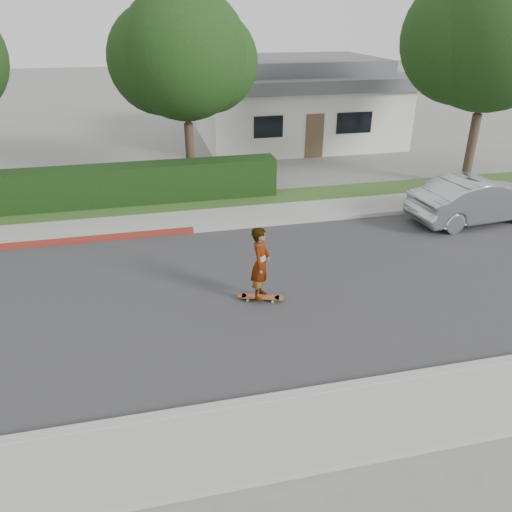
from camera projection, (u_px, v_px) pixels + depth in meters
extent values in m
plane|color=slate|center=(172.00, 300.00, 12.48)|extent=(120.00, 120.00, 0.00)
cube|color=#2D2D30|center=(172.00, 299.00, 12.47)|extent=(60.00, 8.00, 0.01)
cube|color=#9E9E99|center=(189.00, 413.00, 8.86)|extent=(60.00, 0.20, 0.15)
cube|color=gray|center=(195.00, 453.00, 8.08)|extent=(60.00, 1.60, 0.12)
cube|color=#9E9E99|center=(162.00, 233.00, 16.03)|extent=(60.00, 0.20, 0.15)
cube|color=gray|center=(161.00, 223.00, 16.82)|extent=(60.00, 1.60, 0.12)
cube|color=#2D4C1E|center=(158.00, 207.00, 18.22)|extent=(60.00, 1.60, 0.10)
cube|color=black|center=(71.00, 189.00, 17.84)|extent=(15.00, 1.00, 1.50)
cylinder|color=#33261C|center=(190.00, 155.00, 20.08)|extent=(0.36, 0.36, 2.52)
cylinder|color=#33261C|center=(187.00, 107.00, 19.25)|extent=(0.24, 0.24, 2.10)
sphere|color=black|center=(184.00, 54.00, 18.41)|extent=(4.80, 4.80, 4.80)
sphere|color=black|center=(162.00, 60.00, 18.69)|extent=(4.08, 4.08, 4.08)
sphere|color=black|center=(208.00, 62.00, 18.99)|extent=(3.84, 3.84, 3.84)
cylinder|color=#33261C|center=(470.00, 151.00, 20.03)|extent=(0.36, 0.36, 2.88)
cylinder|color=#33261C|center=(481.00, 95.00, 19.07)|extent=(0.24, 0.24, 2.40)
sphere|color=black|center=(493.00, 33.00, 18.11)|extent=(5.60, 5.60, 5.60)
sphere|color=black|center=(466.00, 39.00, 18.39)|extent=(4.76, 4.76, 4.76)
sphere|color=black|center=(507.00, 41.00, 18.69)|extent=(4.48, 4.48, 4.48)
cube|color=beige|center=(294.00, 112.00, 27.40)|extent=(10.00, 8.00, 3.00)
cube|color=#4C4C51|center=(296.00, 77.00, 26.60)|extent=(10.60, 8.60, 0.60)
cube|color=#4C4C51|center=(296.00, 65.00, 26.34)|extent=(8.40, 6.40, 0.80)
cube|color=black|center=(268.00, 127.00, 23.34)|extent=(1.40, 0.06, 1.00)
cube|color=black|center=(354.00, 123.00, 24.20)|extent=(1.80, 0.06, 1.00)
cube|color=brown|center=(314.00, 136.00, 24.04)|extent=(0.90, 0.06, 2.10)
cylinder|color=gold|center=(248.00, 300.00, 12.37)|extent=(0.07, 0.05, 0.06)
cylinder|color=gold|center=(249.00, 297.00, 12.52)|extent=(0.07, 0.05, 0.06)
cylinder|color=gold|center=(273.00, 302.00, 12.31)|extent=(0.07, 0.05, 0.06)
cylinder|color=gold|center=(273.00, 298.00, 12.47)|extent=(0.07, 0.05, 0.06)
cube|color=silver|center=(248.00, 297.00, 12.43)|extent=(0.11, 0.19, 0.03)
cube|color=silver|center=(273.00, 298.00, 12.37)|extent=(0.11, 0.19, 0.03)
cube|color=brown|center=(260.00, 297.00, 12.39)|extent=(0.95, 0.52, 0.02)
cylinder|color=brown|center=(242.00, 296.00, 12.43)|extent=(0.29, 0.29, 0.02)
cylinder|color=brown|center=(279.00, 298.00, 12.34)|extent=(0.29, 0.29, 0.02)
imported|color=white|center=(261.00, 263.00, 11.97)|extent=(0.70, 0.81, 1.86)
imported|color=#A2A5A9|center=(477.00, 199.00, 16.82)|extent=(4.82, 2.12, 1.54)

